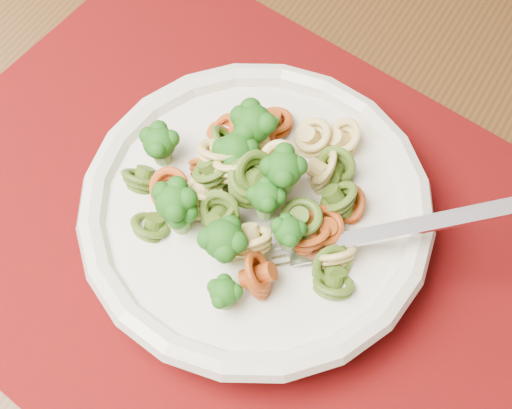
# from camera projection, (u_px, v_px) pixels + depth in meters

# --- Properties ---
(dining_table) EXTENTS (1.44, 1.19, 0.70)m
(dining_table) POSITION_uv_depth(u_px,v_px,m) (307.00, 228.00, 0.65)
(dining_table) COLOR #4E3015
(dining_table) RESTS_ON ground
(placemat) EXTENTS (0.60, 0.56, 0.00)m
(placemat) POSITION_uv_depth(u_px,v_px,m) (234.00, 227.00, 0.53)
(placemat) COLOR #600C04
(placemat) RESTS_ON dining_table
(pasta_bowl) EXTENTS (0.25, 0.25, 0.05)m
(pasta_bowl) POSITION_uv_depth(u_px,v_px,m) (256.00, 212.00, 0.50)
(pasta_bowl) COLOR silver
(pasta_bowl) RESTS_ON placemat
(pasta_broccoli_heap) EXTENTS (0.21, 0.21, 0.06)m
(pasta_broccoli_heap) POSITION_uv_depth(u_px,v_px,m) (256.00, 200.00, 0.48)
(pasta_broccoli_heap) COLOR #EFD676
(pasta_broccoli_heap) RESTS_ON pasta_bowl
(fork) EXTENTS (0.18, 0.07, 0.08)m
(fork) POSITION_uv_depth(u_px,v_px,m) (308.00, 248.00, 0.47)
(fork) COLOR silver
(fork) RESTS_ON pasta_bowl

